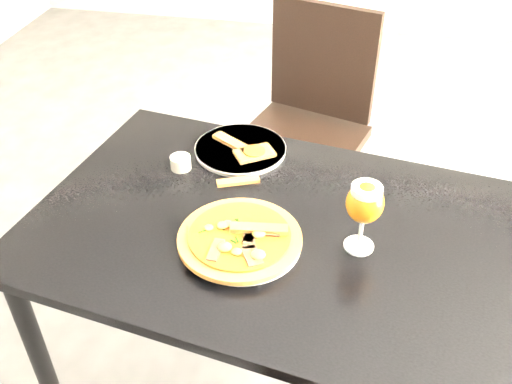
% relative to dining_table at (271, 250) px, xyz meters
% --- Properties ---
extents(ground, '(6.00, 6.00, 0.00)m').
position_rel_dining_table_xyz_m(ground, '(0.06, 0.26, -0.66)').
color(ground, '#4F4F52').
rests_on(ground, ground).
extents(dining_table, '(1.31, 0.98, 0.75)m').
position_rel_dining_table_xyz_m(dining_table, '(0.00, 0.00, 0.00)').
color(dining_table, black).
rests_on(dining_table, ground).
extents(chair_far, '(0.56, 0.56, 0.97)m').
position_rel_dining_table_xyz_m(chair_far, '(-0.01, 0.87, -0.13)').
color(chair_far, black).
rests_on(chair_far, ground).
extents(plate_main, '(0.30, 0.30, 0.01)m').
position_rel_dining_table_xyz_m(plate_main, '(-0.05, -0.09, 0.10)').
color(plate_main, silver).
rests_on(plate_main, dining_table).
extents(pizza, '(0.30, 0.30, 0.03)m').
position_rel_dining_table_xyz_m(pizza, '(-0.06, -0.09, 0.11)').
color(pizza, '#9B5825').
rests_on(pizza, plate_main).
extents(plate_second, '(0.27, 0.27, 0.01)m').
position_rel_dining_table_xyz_m(plate_second, '(-0.15, 0.31, 0.10)').
color(plate_second, silver).
rests_on(plate_second, dining_table).
extents(crust_scraps, '(0.21, 0.15, 0.02)m').
position_rel_dining_table_xyz_m(crust_scraps, '(-0.12, 0.29, 0.11)').
color(crust_scraps, '#9B5825').
rests_on(crust_scraps, plate_second).
extents(loose_crust, '(0.12, 0.07, 0.01)m').
position_rel_dining_table_xyz_m(loose_crust, '(-0.12, 0.15, 0.09)').
color(loose_crust, '#9B5825').
rests_on(loose_crust, dining_table).
extents(sauce_cup, '(0.06, 0.06, 0.04)m').
position_rel_dining_table_xyz_m(sauce_cup, '(-0.29, 0.19, 0.11)').
color(sauce_cup, beige).
rests_on(sauce_cup, dining_table).
extents(beer_glass, '(0.09, 0.09, 0.18)m').
position_rel_dining_table_xyz_m(beer_glass, '(0.22, -0.04, 0.22)').
color(beer_glass, '#B7BBC1').
rests_on(beer_glass, dining_table).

